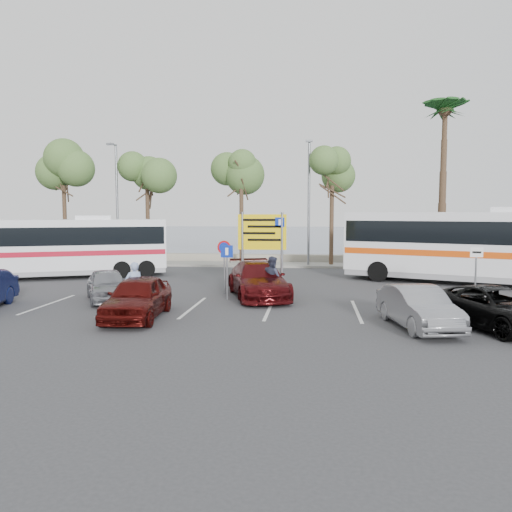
# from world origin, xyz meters

# --- Properties ---
(ground) EXTENTS (120.00, 120.00, 0.00)m
(ground) POSITION_xyz_m (0.00, 0.00, 0.00)
(ground) COLOR #343436
(ground) RESTS_ON ground
(kerb_strip) EXTENTS (44.00, 2.40, 0.15)m
(kerb_strip) POSITION_xyz_m (0.00, 14.00, 0.07)
(kerb_strip) COLOR gray
(kerb_strip) RESTS_ON ground
(seawall) EXTENTS (48.00, 0.80, 0.60)m
(seawall) POSITION_xyz_m (0.00, 16.00, 0.30)
(seawall) COLOR gray
(seawall) RESTS_ON ground
(sea) EXTENTS (140.00, 140.00, 0.00)m
(sea) POSITION_xyz_m (0.00, 60.00, 0.01)
(sea) COLOR #43526B
(sea) RESTS_ON ground
(tree_far_left) EXTENTS (3.20, 3.20, 7.60)m
(tree_far_left) POSITION_xyz_m (-14.00, 14.00, 6.33)
(tree_far_left) COLOR #382619
(tree_far_left) RESTS_ON kerb_strip
(tree_left) EXTENTS (3.20, 3.20, 7.20)m
(tree_left) POSITION_xyz_m (-8.00, 14.00, 6.00)
(tree_left) COLOR #382619
(tree_left) RESTS_ON kerb_strip
(tree_mid) EXTENTS (3.20, 3.20, 8.00)m
(tree_mid) POSITION_xyz_m (-1.50, 14.00, 6.65)
(tree_mid) COLOR #382619
(tree_mid) RESTS_ON kerb_strip
(tree_right) EXTENTS (3.20, 3.20, 7.40)m
(tree_right) POSITION_xyz_m (4.50, 14.00, 6.17)
(tree_right) COLOR #382619
(tree_right) RESTS_ON kerb_strip
(palm_tree) EXTENTS (4.80, 4.80, 11.20)m
(palm_tree) POSITION_xyz_m (11.50, 14.00, 9.87)
(palm_tree) COLOR #382619
(palm_tree) RESTS_ON kerb_strip
(street_lamp_left) EXTENTS (0.45, 1.15, 8.01)m
(street_lamp_left) POSITION_xyz_m (-10.00, 13.52, 4.60)
(street_lamp_left) COLOR slate
(street_lamp_left) RESTS_ON kerb_strip
(street_lamp_right) EXTENTS (0.45, 1.15, 8.01)m
(street_lamp_right) POSITION_xyz_m (3.00, 13.52, 4.60)
(street_lamp_right) COLOR slate
(street_lamp_right) RESTS_ON kerb_strip
(direction_sign) EXTENTS (2.20, 0.12, 3.60)m
(direction_sign) POSITION_xyz_m (1.00, 3.20, 2.43)
(direction_sign) COLOR slate
(direction_sign) RESTS_ON ground
(sign_no_stop) EXTENTS (0.60, 0.08, 2.35)m
(sign_no_stop) POSITION_xyz_m (-0.60, 2.38, 1.58)
(sign_no_stop) COLOR slate
(sign_no_stop) RESTS_ON ground
(sign_parking) EXTENTS (0.50, 0.07, 2.25)m
(sign_parking) POSITION_xyz_m (-0.20, 0.79, 1.47)
(sign_parking) COLOR slate
(sign_parking) RESTS_ON ground
(sign_taxi) EXTENTS (0.50, 0.07, 2.20)m
(sign_taxi) POSITION_xyz_m (9.80, 1.49, 1.42)
(sign_taxi) COLOR slate
(sign_taxi) RESTS_ON ground
(lane_markings) EXTENTS (12.02, 4.20, 0.01)m
(lane_markings) POSITION_xyz_m (-1.14, -1.00, 0.00)
(lane_markings) COLOR silver
(lane_markings) RESTS_ON ground
(coach_bus_left) EXTENTS (10.97, 6.54, 3.41)m
(coach_bus_left) POSITION_xyz_m (-10.29, 6.50, 1.58)
(coach_bus_left) COLOR white
(coach_bus_left) RESTS_ON ground
(coach_bus_right) EXTENTS (12.42, 7.01, 3.84)m
(coach_bus_right) POSITION_xyz_m (11.13, 6.50, 1.78)
(coach_bus_right) COLOR white
(coach_bus_right) RESTS_ON ground
(car_silver_a) EXTENTS (3.12, 4.06, 1.29)m
(car_silver_a) POSITION_xyz_m (-5.00, 0.03, 0.64)
(car_silver_a) COLOR gray
(car_silver_a) RESTS_ON ground
(car_maroon) EXTENTS (3.51, 5.53, 1.49)m
(car_maroon) POSITION_xyz_m (1.00, 1.50, 0.75)
(car_maroon) COLOR #4C0C0E
(car_maroon) RESTS_ON ground
(car_red) EXTENTS (1.98, 4.33, 1.44)m
(car_red) POSITION_xyz_m (-2.60, -3.10, 0.72)
(car_red) COLOR #480C0A
(car_red) RESTS_ON ground
(suv_black) EXTENTS (3.84, 5.12, 1.29)m
(suv_black) POSITION_xyz_m (8.96, -3.32, 0.65)
(suv_black) COLOR black
(suv_black) RESTS_ON ground
(car_silver_b) EXTENTS (2.15, 4.15, 1.30)m
(car_silver_b) POSITION_xyz_m (6.56, -3.50, 0.65)
(car_silver_b) COLOR gray
(car_silver_b) RESTS_ON ground
(pedestrian_near) EXTENTS (0.78, 0.72, 1.78)m
(pedestrian_near) POSITION_xyz_m (-3.21, -1.75, 0.89)
(pedestrian_near) COLOR #8498C1
(pedestrian_near) RESTS_ON ground
(pedestrian_far) EXTENTS (1.04, 1.10, 1.80)m
(pedestrian_far) POSITION_xyz_m (1.66, 1.00, 0.90)
(pedestrian_far) COLOR #2E3145
(pedestrian_far) RESTS_ON ground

